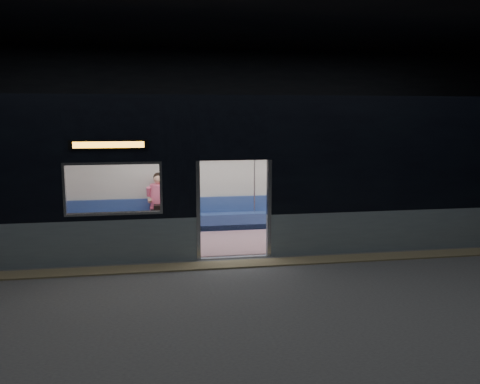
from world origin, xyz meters
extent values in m
cube|color=#47494C|center=(0.00, 0.00, -0.01)|extent=(24.00, 14.00, 0.01)
cube|color=black|center=(0.00, 6.98, 2.50)|extent=(24.00, 0.04, 5.00)
cube|color=#8C7F59|center=(0.00, 0.55, 0.01)|extent=(22.80, 0.50, 0.03)
cube|color=gray|center=(4.85, 1.06, 0.45)|extent=(8.30, 0.12, 0.90)
cube|color=black|center=(4.85, 1.06, 2.05)|extent=(8.30, 0.12, 2.30)
cube|color=black|center=(0.00, 1.06, 2.62)|extent=(1.40, 0.12, 1.15)
cube|color=#B7BABC|center=(-0.74, 1.06, 1.02)|extent=(0.08, 0.14, 2.05)
cube|color=#B7BABC|center=(0.74, 1.06, 1.02)|extent=(0.08, 0.14, 2.05)
cube|color=black|center=(-2.45, 0.98, 2.39)|extent=(1.50, 0.04, 0.18)
cube|color=orange|center=(-2.45, 0.97, 2.39)|extent=(1.34, 0.03, 0.12)
cube|color=beige|center=(0.00, 3.94, 1.60)|extent=(18.00, 0.12, 3.20)
cube|color=black|center=(0.00, 2.50, 3.28)|extent=(18.00, 3.00, 0.15)
cube|color=gray|center=(0.00, 2.50, 0.02)|extent=(17.76, 2.76, 0.04)
cube|color=beige|center=(0.00, 2.50, 2.35)|extent=(17.76, 2.76, 0.10)
cube|color=navy|center=(0.00, 3.62, 0.24)|extent=(11.00, 0.48, 0.41)
cube|color=navy|center=(0.00, 3.81, 0.65)|extent=(11.00, 0.10, 0.40)
cube|color=#7D5B5D|center=(-3.30, 1.41, 0.24)|extent=(4.40, 0.48, 0.41)
cube|color=#7D5B5D|center=(3.30, 1.41, 0.24)|extent=(4.40, 0.48, 0.41)
cylinder|color=silver|center=(-0.95, 1.37, 1.17)|extent=(0.04, 0.04, 2.26)
cylinder|color=silver|center=(-0.95, 3.63, 1.17)|extent=(0.04, 0.04, 2.26)
cylinder|color=silver|center=(0.95, 1.37, 1.17)|extent=(0.04, 0.04, 2.26)
cylinder|color=silver|center=(0.95, 3.63, 1.17)|extent=(0.04, 0.04, 2.26)
cylinder|color=silver|center=(0.00, 3.58, 1.95)|extent=(11.00, 0.03, 0.03)
cube|color=black|center=(-1.62, 3.37, 0.54)|extent=(0.19, 0.53, 0.18)
cube|color=black|center=(-1.38, 3.37, 0.54)|extent=(0.19, 0.53, 0.18)
cylinder|color=black|center=(-1.62, 3.13, 0.26)|extent=(0.12, 0.12, 0.43)
cylinder|color=black|center=(-1.38, 3.13, 0.26)|extent=(0.12, 0.12, 0.43)
cube|color=pink|center=(-1.50, 3.59, 0.56)|extent=(0.45, 0.25, 0.22)
cylinder|color=pink|center=(-1.50, 3.62, 0.95)|extent=(0.43, 0.43, 0.58)
sphere|color=tan|center=(-1.50, 3.60, 1.37)|extent=(0.23, 0.23, 0.23)
sphere|color=black|center=(-1.50, 3.65, 1.41)|extent=(0.25, 0.25, 0.25)
cube|color=black|center=(-1.48, 3.29, 0.70)|extent=(0.36, 0.34, 0.15)
cube|color=white|center=(5.00, 3.85, 1.50)|extent=(1.08, 0.03, 0.70)
camera|label=1|loc=(-1.63, -9.09, 2.97)|focal=38.00mm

